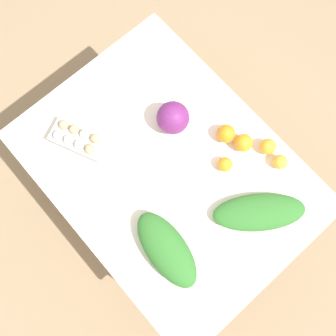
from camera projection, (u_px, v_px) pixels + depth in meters
name	position (u px, v px, depth m)	size (l,w,h in m)	color
ground_plane	(168.00, 197.00, 2.41)	(8.00, 8.00, 0.00)	#937A5B
dining_table	(168.00, 174.00, 1.76)	(1.29, 0.96, 0.77)	silver
cabbage_purple	(173.00, 118.00, 1.64)	(0.15, 0.15, 0.15)	#6B2366
egg_carton	(78.00, 139.00, 1.65)	(0.27, 0.21, 0.09)	#B7B7B2
greens_bunch_kale	(259.00, 212.00, 1.58)	(0.40, 0.16, 0.07)	#2D6B28
greens_bunch_chard	(167.00, 249.00, 1.53)	(0.35, 0.16, 0.10)	#2D6B28
orange_0	(268.00, 147.00, 1.65)	(0.07, 0.07, 0.07)	orange
orange_1	(244.00, 143.00, 1.65)	(0.08, 0.08, 0.08)	orange
orange_2	(225.00, 164.00, 1.64)	(0.07, 0.07, 0.07)	orange
orange_3	(280.00, 162.00, 1.64)	(0.07, 0.07, 0.07)	#F9A833
orange_4	(226.00, 134.00, 1.66)	(0.08, 0.08, 0.08)	orange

